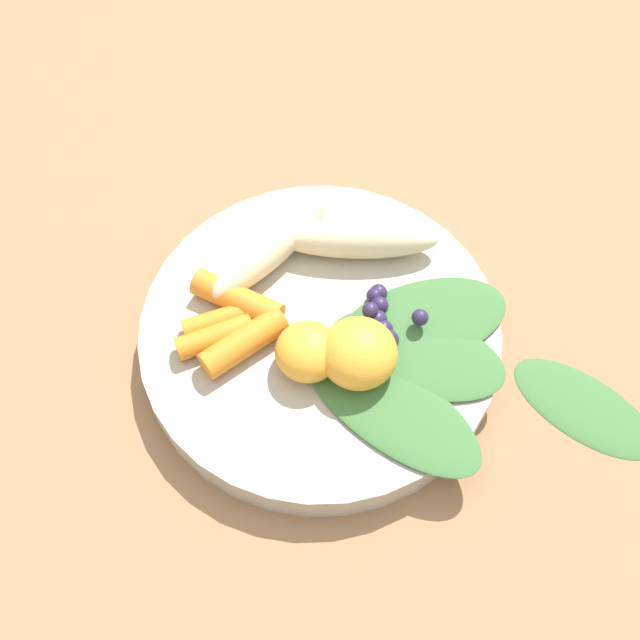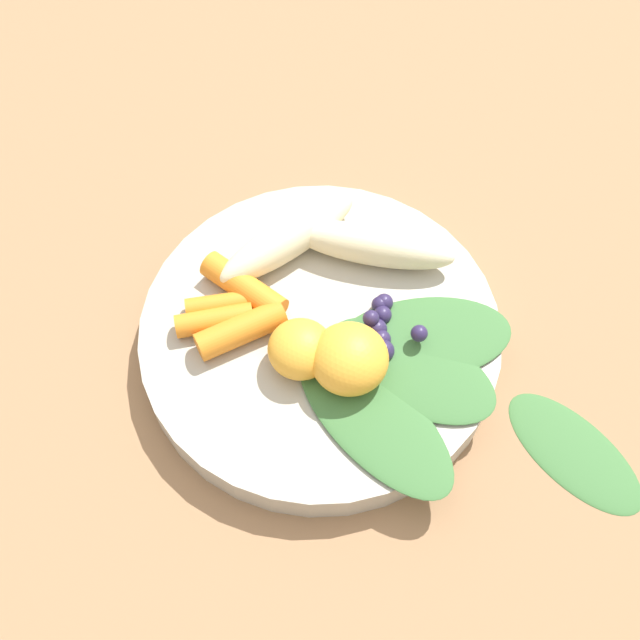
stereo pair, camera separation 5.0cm
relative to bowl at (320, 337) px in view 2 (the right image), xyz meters
The scene contains 15 objects.
ground_plane 0.01m from the bowl, ahead, with size 2.40×2.40×0.00m, color #99704C.
bowl is the anchor object (origin of this frame).
banana_peeled_left 0.07m from the bowl, 168.84° to the right, with size 0.12×0.03×0.03m, color beige.
banana_peeled_right 0.07m from the bowl, 139.41° to the left, with size 0.12×0.03×0.03m, color beige.
orange_segment_near 0.05m from the bowl, 20.87° to the left, with size 0.05×0.05×0.04m, color #F4A833.
orange_segment_far 0.04m from the bowl, 34.72° to the right, with size 0.04×0.04×0.03m, color #F4A833.
carrot_front 0.06m from the bowl, 125.16° to the right, with size 0.02×0.02×0.06m, color orange.
carrot_mid_left 0.07m from the bowl, 111.62° to the right, with size 0.01×0.01×0.06m, color orange.
carrot_mid_right 0.07m from the bowl, 98.95° to the right, with size 0.02×0.02×0.05m, color orange.
carrot_rear 0.06m from the bowl, 86.74° to the right, with size 0.02×0.02×0.06m, color orange.
blueberry_pile 0.04m from the bowl, 72.96° to the left, with size 0.05×0.05×0.02m.
kale_leaf_left 0.08m from the bowl, 18.64° to the left, with size 0.13×0.06×0.01m, color #3D7038.
kale_leaf_right 0.07m from the bowl, 52.59° to the left, with size 0.12×0.06×0.01m, color #3D7038.
kale_leaf_rear 0.07m from the bowl, 73.95° to the left, with size 0.12×0.06×0.01m, color #3D7038.
kale_leaf_stray 0.19m from the bowl, 56.36° to the left, with size 0.11×0.05×0.01m, color #3D7038.
Camera 2 is at (0.27, -0.04, 0.51)m, focal length 45.78 mm.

